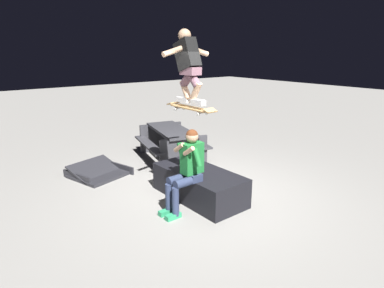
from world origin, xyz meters
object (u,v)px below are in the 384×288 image
person_sitting_on_ledge (187,167)px  skater_airborne (188,63)px  picnic_table_back (171,139)px  ledge_box_main (199,184)px  skateboard (191,108)px  kicker_ramp (99,173)px

person_sitting_on_ledge → skater_airborne: skater_airborne is taller
person_sitting_on_ledge → picnic_table_back: size_ratio=0.68×
ledge_box_main → skateboard: bearing=107.8°
ledge_box_main → skateboard: 1.41m
skater_airborne → person_sitting_on_ledge: bearing=137.6°
kicker_ramp → picnic_table_back: size_ratio=0.61×
ledge_box_main → skater_airborne: size_ratio=1.54×
picnic_table_back → ledge_box_main: bearing=158.1°
ledge_box_main → picnic_table_back: (2.07, -0.83, 0.25)m
kicker_ramp → skater_airborne: bearing=-160.8°
skater_airborne → picnic_table_back: size_ratio=0.57×
person_sitting_on_ledge → kicker_ramp: size_ratio=1.11×
ledge_box_main → person_sitting_on_ledge: person_sitting_on_ledge is taller
skateboard → picnic_table_back: skateboard is taller
skateboard → picnic_table_back: 2.66m
ledge_box_main → person_sitting_on_ledge: bearing=118.8°
ledge_box_main → person_sitting_on_ledge: size_ratio=1.28×
ledge_box_main → kicker_ramp: 2.32m
person_sitting_on_ledge → skateboard: skateboard is taller
kicker_ramp → picnic_table_back: picnic_table_back is taller
ledge_box_main → skater_airborne: (-0.02, 0.25, 2.08)m
picnic_table_back → kicker_ramp: bearing=89.1°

